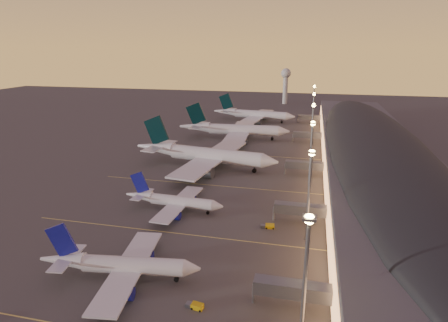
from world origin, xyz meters
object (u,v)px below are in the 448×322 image
airliner_wide_near (204,155)px  baggage_tug_c (268,226)px  airliner_wide_mid (234,130)px  airliner_wide_far (253,114)px  baggage_tug_b (195,306)px  airliner_narrow_south (120,265)px  airliner_narrow_north (173,201)px  radar_tower (286,80)px

airliner_wide_near → baggage_tug_c: size_ratio=16.25×
airliner_wide_mid → airliner_wide_far: airliner_wide_mid is taller
airliner_wide_near → baggage_tug_b: 94.85m
baggage_tug_b → airliner_wide_mid: bearing=107.1°
airliner_narrow_south → airliner_wide_mid: 140.87m
airliner_narrow_south → baggage_tug_b: airliner_narrow_south is taller
airliner_wide_mid → baggage_tug_b: (22.68, -146.76, -4.81)m
airliner_narrow_south → airliner_narrow_north: size_ratio=1.11×
airliner_narrow_north → baggage_tug_b: size_ratio=8.80×
airliner_wide_mid → baggage_tug_b: airliner_wide_mid is taller
airliner_narrow_south → baggage_tug_c: (30.18, 32.93, -2.94)m
airliner_wide_far → baggage_tug_c: airliner_wide_far is taller
airliner_wide_near → airliner_wide_mid: airliner_wide_near is taller
airliner_narrow_north → airliner_wide_near: (-3.27, 46.89, 2.43)m
baggage_tug_c → radar_tower: bearing=86.6°
radar_tower → baggage_tug_b: (4.67, -294.49, -21.37)m
airliner_wide_near → radar_tower: radar_tower is taller
airliner_narrow_south → baggage_tug_c: bearing=39.6°
radar_tower → airliner_narrow_north: bearing=-93.8°
airliner_wide_near → airliner_wide_far: (4.75, 110.83, -0.63)m
airliner_wide_mid → radar_tower: bearing=80.0°
airliner_narrow_south → baggage_tug_c: 44.77m
airliner_wide_near → airliner_wide_far: bearing=95.4°
airliner_wide_far → baggage_tug_c: (30.25, -163.41, -4.41)m
airliner_narrow_north → airliner_wide_far: size_ratio=0.57×
airliner_narrow_north → airliner_wide_far: bearing=92.6°
airliner_wide_far → baggage_tug_b: 203.29m
airliner_wide_near → radar_tower: 204.68m
airliner_wide_mid → radar_tower: radar_tower is taller
baggage_tug_b → baggage_tug_c: baggage_tug_c is taller
airliner_narrow_south → radar_tower: size_ratio=1.16×
airliner_narrow_south → airliner_wide_near: 85.67m
airliner_wide_mid → baggage_tug_c: airliner_wide_mid is taller
airliner_narrow_south → airliner_wide_mid: size_ratio=0.59×
airliner_narrow_north → baggage_tug_c: 32.34m
baggage_tug_b → airliner_wide_far: bearing=103.9°
airliner_narrow_south → airliner_wide_far: bearing=82.1°
airliner_wide_near → baggage_tug_c: bearing=-48.5°
baggage_tug_b → baggage_tug_c: size_ratio=0.93×
airliner_narrow_south → airliner_wide_far: 196.34m
airliner_wide_mid → baggage_tug_c: size_ratio=15.45×
airliner_narrow_south → airliner_wide_near: (-4.81, 85.51, 2.10)m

